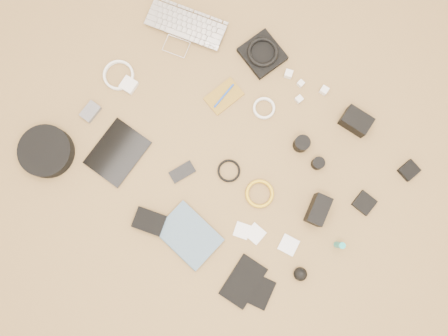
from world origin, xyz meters
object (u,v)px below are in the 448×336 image
Objects in this scene: dslr_camera at (356,121)px; phone at (182,172)px; tablet at (118,153)px; headphone_case at (46,151)px; paperback at (174,251)px; laptop at (182,35)px.

dslr_camera is 1.13× the size of phone.
dslr_camera is at bearing 42.99° from tablet.
phone is 0.48× the size of headphone_case.
dslr_camera reaches higher than phone.
paperback is at bearing -35.53° from phone.
laptop is 1.44× the size of tablet.
laptop is 0.97m from paperback.
paperback is (-0.31, -0.92, -0.02)m from dslr_camera.
tablet is at bearing -139.26° from dslr_camera.
tablet reaches higher than phone.
laptop is at bearing -174.55° from dslr_camera.
phone is at bearing 18.98° from tablet.
laptop is 0.87m from dslr_camera.
dslr_camera is 0.54× the size of headphone_case.
dslr_camera is 1.36m from headphone_case.
phone is 0.44× the size of paperback.
dslr_camera is 0.50× the size of paperback.
headphone_case is at bearing 95.68° from paperback.
tablet is 0.30m from phone.
headphone_case is at bearing -115.58° from laptop.
headphone_case reaches higher than laptop.
dslr_camera is at bearing -11.46° from paperback.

